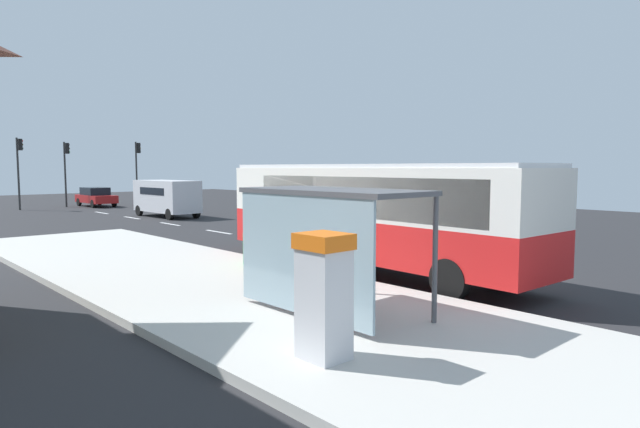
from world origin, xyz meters
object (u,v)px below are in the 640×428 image
(recycling_bin_orange, at_px, (296,257))
(sedan_near, at_px, (96,197))
(recycling_bin_yellow, at_px, (265,251))
(traffic_light_far_side, at_px, (19,162))
(recycling_bin_red, at_px, (280,254))
(bus_shelter, at_px, (321,219))
(ticket_machine, at_px, (324,295))
(recycling_bin_green, at_px, (252,249))
(bus, at_px, (370,210))
(traffic_light_near_side, at_px, (137,163))
(white_van, at_px, (167,196))
(traffic_light_median, at_px, (66,164))

(recycling_bin_orange, bearing_deg, sedan_near, 78.78)
(recycling_bin_yellow, xyz_separation_m, traffic_light_far_side, (1.10, 31.42, 2.84))
(recycling_bin_red, distance_m, bus_shelter, 4.90)
(ticket_machine, relative_size, recycling_bin_red, 2.04)
(sedan_near, xyz_separation_m, traffic_light_far_side, (-5.40, 0.05, 2.71))
(recycling_bin_green, bearing_deg, recycling_bin_orange, -90.00)
(bus, bearing_deg, bus_shelter, -147.71)
(recycling_bin_green, distance_m, traffic_light_far_side, 30.87)
(recycling_bin_orange, xyz_separation_m, recycling_bin_red, (0.00, 0.70, 0.00))
(traffic_light_far_side, bearing_deg, traffic_light_near_side, -5.31)
(recycling_bin_red, bearing_deg, ticket_machine, -122.92)
(traffic_light_near_side, bearing_deg, recycling_bin_red, -107.20)
(traffic_light_far_side, bearing_deg, bus_shelter, -95.22)
(white_van, height_order, traffic_light_far_side, traffic_light_far_side)
(traffic_light_median, bearing_deg, bus, -93.54)
(sedan_near, bearing_deg, traffic_light_near_side, -13.24)
(traffic_light_near_side, distance_m, bus_shelter, 37.42)
(white_van, xyz_separation_m, traffic_light_near_side, (3.30, 11.66, 2.12))
(bus_shelter, bearing_deg, traffic_light_near_side, 71.43)
(bus, height_order, recycling_bin_red, bus)
(recycling_bin_yellow, bearing_deg, bus, -36.75)
(sedan_near, distance_m, recycling_bin_yellow, 32.04)
(bus, relative_size, recycling_bin_red, 11.68)
(sedan_near, height_order, recycling_bin_green, sedan_near)
(recycling_bin_orange, height_order, recycling_bin_green, same)
(bus_shelter, bearing_deg, recycling_bin_orange, 57.18)
(ticket_machine, bearing_deg, traffic_light_far_side, 82.53)
(recycling_bin_red, distance_m, traffic_light_near_side, 32.90)
(traffic_light_near_side, bearing_deg, ticket_machine, -110.01)
(recycling_bin_orange, relative_size, recycling_bin_red, 1.00)
(recycling_bin_green, xyz_separation_m, traffic_light_near_side, (9.70, 29.92, 2.80))
(recycling_bin_red, bearing_deg, traffic_light_median, 82.05)
(recycling_bin_green, bearing_deg, ticket_machine, -117.72)
(recycling_bin_green, bearing_deg, bus, -45.79)
(sedan_near, bearing_deg, traffic_light_median, 155.97)
(sedan_near, height_order, bus_shelter, bus_shelter)
(traffic_light_near_side, bearing_deg, traffic_light_far_side, 174.69)
(traffic_light_near_side, xyz_separation_m, traffic_light_far_side, (-8.60, 0.80, 0.04))
(recycling_bin_yellow, bearing_deg, white_van, 71.35)
(sedan_near, xyz_separation_m, ticket_machine, (-10.41, -38.11, 0.38))
(traffic_light_median, height_order, bus_shelter, traffic_light_median)
(traffic_light_far_side, xyz_separation_m, traffic_light_median, (3.50, 0.80, -0.10))
(ticket_machine, xyz_separation_m, recycling_bin_green, (3.91, 7.44, -0.52))
(ticket_machine, xyz_separation_m, recycling_bin_yellow, (3.91, 6.74, -0.52))
(bus, height_order, traffic_light_median, traffic_light_median)
(bus, distance_m, recycling_bin_green, 3.76)
(recycling_bin_green, bearing_deg, traffic_light_near_side, 72.04)
(recycling_bin_orange, distance_m, bus_shelter, 4.33)
(recycling_bin_red, bearing_deg, recycling_bin_green, 90.00)
(white_van, relative_size, traffic_light_median, 1.03)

